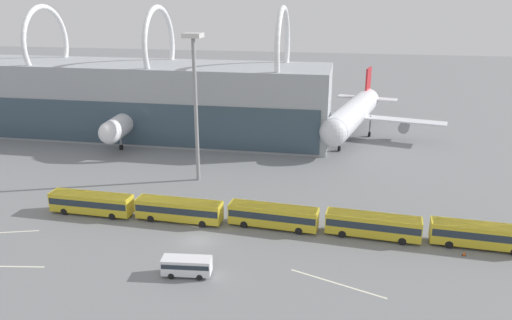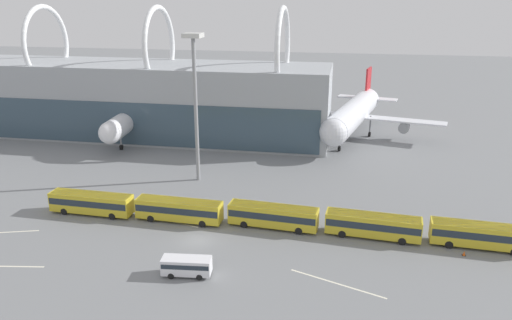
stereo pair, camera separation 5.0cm
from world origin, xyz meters
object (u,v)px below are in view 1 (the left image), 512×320
object	(u,v)px
traffic_cone_0	(464,253)
airliner_at_gate_far	(354,113)
shuttle_bus_2	(273,215)
shuttle_bus_3	(373,224)
shuttle_bus_4	(481,234)
floodlight_mast	(195,83)
shuttle_bus_0	(91,202)
service_van_foreground	(187,265)
shuttle_bus_1	(179,209)
airliner_at_gate_near	(139,113)

from	to	relation	value
traffic_cone_0	airliner_at_gate_far	bearing A→B (deg)	104.59
airliner_at_gate_far	shuttle_bus_2	world-z (taller)	airliner_at_gate_far
shuttle_bus_3	shuttle_bus_4	size ratio (longest dim) A/B	1.00
floodlight_mast	shuttle_bus_0	bearing A→B (deg)	-124.34
shuttle_bus_2	service_van_foreground	world-z (taller)	shuttle_bus_2
shuttle_bus_1	shuttle_bus_3	distance (m)	26.58
service_van_foreground	floodlight_mast	bearing A→B (deg)	98.49
airliner_at_gate_far	traffic_cone_0	xyz separation A→B (m)	(13.60, -52.26, -5.03)
airliner_at_gate_far	shuttle_bus_4	bearing A→B (deg)	30.21
shuttle_bus_1	shuttle_bus_3	xyz separation A→B (m)	(26.58, -0.06, 0.00)
shuttle_bus_0	traffic_cone_0	distance (m)	50.93
shuttle_bus_2	service_van_foreground	xyz separation A→B (m)	(-7.82, -13.93, -0.56)
traffic_cone_0	shuttle_bus_3	bearing A→B (deg)	164.93
shuttle_bus_2	floodlight_mast	xyz separation A→B (m)	(-15.43, 15.88, 14.89)
shuttle_bus_2	traffic_cone_0	distance (m)	24.53
shuttle_bus_4	traffic_cone_0	world-z (taller)	shuttle_bus_4
airliner_at_gate_near	airliner_at_gate_far	bearing A→B (deg)	94.21
shuttle_bus_1	shuttle_bus_3	world-z (taller)	same
shuttle_bus_1	floodlight_mast	bearing A→B (deg)	99.68
traffic_cone_0	shuttle_bus_0	bearing A→B (deg)	176.62
shuttle_bus_3	shuttle_bus_0	bearing A→B (deg)	-175.23
airliner_at_gate_near	floodlight_mast	bearing A→B (deg)	35.53
airliner_at_gate_far	service_van_foreground	bearing A→B (deg)	-3.97
shuttle_bus_2	traffic_cone_0	size ratio (longest dim) A/B	20.81
shuttle_bus_4	shuttle_bus_3	bearing A→B (deg)	-177.99
shuttle_bus_0	shuttle_bus_2	world-z (taller)	same
airliner_at_gate_near	shuttle_bus_2	bearing A→B (deg)	37.28
service_van_foreground	shuttle_bus_2	bearing A→B (deg)	54.88
shuttle_bus_2	shuttle_bus_4	distance (m)	26.60
shuttle_bus_1	shuttle_bus_2	world-z (taller)	same
airliner_at_gate_far	shuttle_bus_3	xyz separation A→B (m)	(2.66, -49.31, -3.48)
shuttle_bus_4	service_van_foreground	distance (m)	36.79
traffic_cone_0	shuttle_bus_4	bearing A→B (deg)	47.36
shuttle_bus_0	shuttle_bus_4	size ratio (longest dim) A/B	0.99
service_van_foreground	shuttle_bus_0	bearing A→B (deg)	138.46
airliner_at_gate_far	shuttle_bus_1	distance (m)	54.87
shuttle_bus_2	shuttle_bus_3	distance (m)	13.30
shuttle_bus_1	shuttle_bus_4	distance (m)	39.88
shuttle_bus_1	shuttle_bus_2	bearing A→B (deg)	4.09
airliner_at_gate_near	shuttle_bus_4	distance (m)	76.59
shuttle_bus_1	service_van_foreground	distance (m)	14.58
airliner_at_gate_near	shuttle_bus_0	distance (m)	43.57
shuttle_bus_1	floodlight_mast	size ratio (longest dim) A/B	0.50
service_van_foreground	traffic_cone_0	bearing A→B (deg)	12.29
shuttle_bus_1	service_van_foreground	bearing A→B (deg)	-65.70
shuttle_bus_3	shuttle_bus_4	world-z (taller)	same
shuttle_bus_4	traffic_cone_0	distance (m)	3.80
shuttle_bus_1	shuttle_bus_4	bearing A→B (deg)	1.56
shuttle_bus_0	shuttle_bus_3	size ratio (longest dim) A/B	0.99
airliner_at_gate_far	service_van_foreground	xyz separation A→B (m)	(-18.45, -62.75, -4.04)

